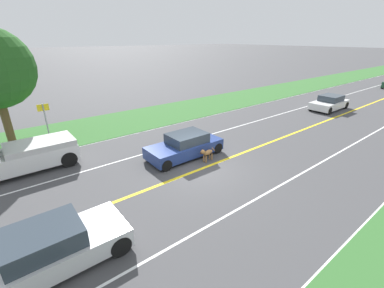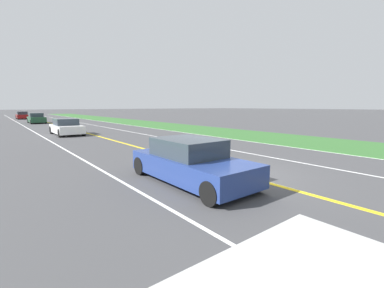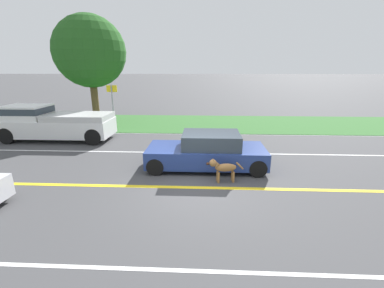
% 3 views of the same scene
% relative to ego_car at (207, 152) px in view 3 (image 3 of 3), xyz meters
% --- Properties ---
extents(ground_plane, '(400.00, 400.00, 0.00)m').
position_rel_ego_car_xyz_m(ground_plane, '(-1.79, 0.31, -0.63)').
color(ground_plane, '#424244').
extents(centre_divider_line, '(0.18, 160.00, 0.01)m').
position_rel_ego_car_xyz_m(centre_divider_line, '(-1.79, 0.31, -0.62)').
color(centre_divider_line, yellow).
rests_on(centre_divider_line, ground).
extents(lane_edge_line_right, '(0.14, 160.00, 0.01)m').
position_rel_ego_car_xyz_m(lane_edge_line_right, '(5.21, 0.31, -0.62)').
color(lane_edge_line_right, white).
rests_on(lane_edge_line_right, ground).
extents(lane_dash_same_dir, '(0.10, 160.00, 0.01)m').
position_rel_ego_car_xyz_m(lane_dash_same_dir, '(1.71, 0.31, -0.62)').
color(lane_dash_same_dir, white).
rests_on(lane_dash_same_dir, ground).
extents(lane_dash_oncoming, '(0.10, 160.00, 0.01)m').
position_rel_ego_car_xyz_m(lane_dash_oncoming, '(-5.29, 0.31, -0.62)').
color(lane_dash_oncoming, white).
rests_on(lane_dash_oncoming, ground).
extents(grass_verge_right, '(6.00, 160.00, 0.03)m').
position_rel_ego_car_xyz_m(grass_verge_right, '(8.21, 0.31, -0.61)').
color(grass_verge_right, '#33662D').
rests_on(grass_verge_right, ground).
extents(ego_car, '(1.88, 4.38, 1.35)m').
position_rel_ego_car_xyz_m(ego_car, '(0.00, 0.00, 0.00)').
color(ego_car, navy).
rests_on(ego_car, ground).
extents(dog, '(0.37, 1.26, 0.82)m').
position_rel_ego_car_xyz_m(dog, '(-1.30, -0.49, -0.12)').
color(dog, olive).
rests_on(dog, ground).
extents(pickup_truck, '(2.00, 5.56, 1.82)m').
position_rel_ego_car_xyz_m(pickup_truck, '(3.63, 8.03, 0.30)').
color(pickup_truck, silver).
rests_on(pickup_truck, ground).
extents(roadside_tree_right_near, '(4.60, 4.60, 7.00)m').
position_rel_ego_car_xyz_m(roadside_tree_right_near, '(8.15, 7.61, 4.06)').
color(roadside_tree_right_near, brown).
rests_on(roadside_tree_right_near, ground).
extents(street_sign, '(0.11, 0.64, 2.73)m').
position_rel_ego_car_xyz_m(street_sign, '(6.32, 5.73, 1.08)').
color(street_sign, gray).
rests_on(street_sign, ground).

